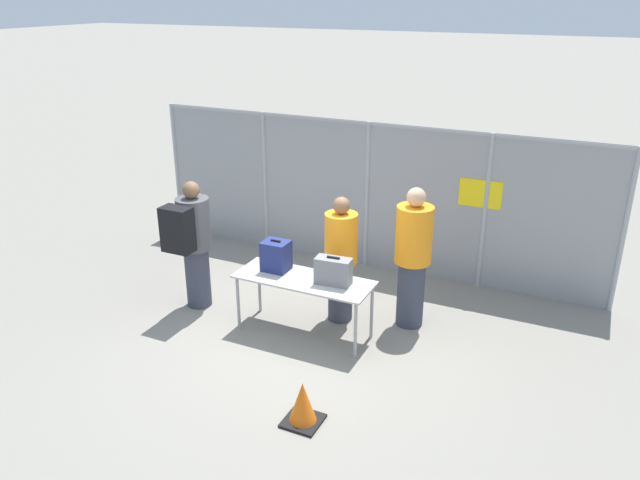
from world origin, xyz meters
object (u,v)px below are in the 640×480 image
Objects in this scene: security_worker_near at (341,258)px; utility_trailer at (432,208)px; security_worker_far at (413,256)px; suitcase_grey at (333,271)px; inspection_table at (304,283)px; traveler_hooded at (192,241)px; suitcase_navy at (276,256)px; traffic_cone at (303,405)px.

security_worker_near reaches higher than utility_trailer.
suitcase_grey is at bearing 74.95° from security_worker_far.
security_worker_far reaches higher than inspection_table.
suitcase_grey is 1.08m from security_worker_far.
traveler_hooded is 1.05× the size of security_worker_near.
suitcase_navy is 1.24m from traveler_hooded.
utility_trailer reaches higher than traffic_cone.
suitcase_navy is 0.24× the size of security_worker_near.
security_worker_far is at bearing 46.24° from suitcase_grey.
security_worker_far is (1.57, 0.72, 0.00)m from suitcase_navy.
utility_trailer is at bearing -76.88° from security_worker_near.
security_worker_far reaches higher than utility_trailer.
inspection_table is 1.85m from traffic_cone.
suitcase_grey reaches higher than traffic_cone.
traveler_hooded is at bearing -116.43° from utility_trailer.
suitcase_grey is at bearing 103.95° from traffic_cone.
traveler_hooded reaches higher than traffic_cone.
suitcase_navy is 0.84m from security_worker_near.
utility_trailer is at bearing 84.04° from inspection_table.
security_worker_far reaches higher than traveler_hooded.
security_worker_far is (0.87, 0.26, 0.08)m from security_worker_near.
traveler_hooded is (-1.67, 0.00, 0.28)m from inspection_table.
suitcase_grey is (0.39, 0.02, 0.23)m from inspection_table.
traveler_hooded is (-1.24, -0.08, 0.02)m from suitcase_navy.
traffic_cone is at bearing -31.27° from traveler_hooded.
utility_trailer is 5.86m from traffic_cone.
traffic_cone is at bearing -86.60° from utility_trailer.
traveler_hooded is at bearing -176.34° from suitcase_navy.
suitcase_navy reaches higher than traffic_cone.
traffic_cone is (2.46, -1.60, -0.77)m from traveler_hooded.
traveler_hooded is 0.96× the size of security_worker_far.
traveler_hooded reaches higher than suitcase_navy.
traffic_cone is at bearing -76.05° from suitcase_grey.
suitcase_grey is at bearing 2.41° from traveler_hooded.
suitcase_navy is 0.09× the size of utility_trailer.
suitcase_grey is at bearing 119.79° from security_worker_near.
utility_trailer is 9.61× the size of traffic_cone.
utility_trailer is (2.11, 4.25, -0.55)m from traveler_hooded.
suitcase_grey is 0.25× the size of traveler_hooded.
utility_trailer is (0.44, 4.25, -0.26)m from inspection_table.
traveler_hooded reaches higher than suitcase_grey.
traveler_hooded is at bearing 31.62° from security_worker_near.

